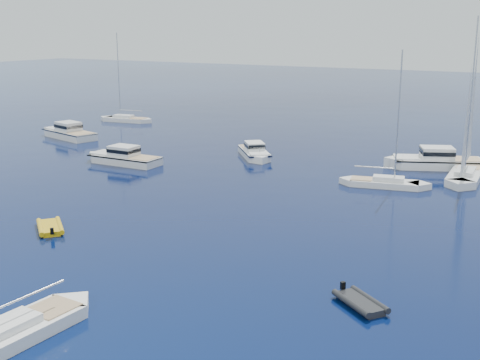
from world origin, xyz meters
name	(u,v)px	position (x,y,z in m)	size (l,w,h in m)	color
motor_cruiser_centre	(123,163)	(-19.71, 34.35, 0.00)	(2.96, 9.67, 2.54)	silver
motor_cruiser_far_l	(68,138)	(-36.76, 43.11, 0.00)	(3.22, 10.53, 2.77)	silver
motor_cruiser_distant	(434,168)	(10.15, 49.30, 0.00)	(3.34, 10.91, 2.86)	white
motor_cruiser_horizon	(255,157)	(-8.88, 44.54, 0.00)	(2.59, 8.47, 2.22)	white
sailboat_fore	(14,339)	(1.79, 1.50, 0.00)	(2.62, 10.06, 14.79)	silver
sailboat_centre	(384,186)	(8.06, 38.93, 0.00)	(2.30, 8.86, 13.03)	silver
sailboat_sails_r	(465,179)	(14.01, 45.64, 0.00)	(2.84, 10.93, 16.07)	silver
sailboat_far_l	(126,122)	(-39.68, 58.29, 0.00)	(2.51, 9.64, 14.17)	silver
tender_yellow	(50,230)	(-9.16, 14.05, 0.00)	(2.08, 3.82, 0.95)	gold
tender_grey_near	(360,306)	(14.86, 13.28, 0.00)	(1.88, 3.37, 0.95)	black
tender_grey_far	(123,163)	(-19.85, 34.52, 0.00)	(2.22, 4.14, 0.95)	black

